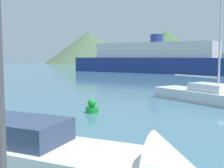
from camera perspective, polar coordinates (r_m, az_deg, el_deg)
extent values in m
cube|color=white|center=(8.46, -18.04, -12.78)|extent=(7.50, 2.10, 0.57)
cube|color=black|center=(8.52, -18.01, -13.96)|extent=(7.54, 2.11, 0.20)
cube|color=#334260|center=(8.67, -20.98, -8.33)|extent=(3.72, 1.66, 0.63)
cube|color=silver|center=(18.89, 19.24, -2.50)|extent=(7.87, 6.17, 0.71)
cube|color=silver|center=(18.82, 19.30, -0.69)|extent=(2.83, 2.57, 0.49)
cylinder|color=#BCBCC1|center=(18.62, 21.34, 14.67)|extent=(0.12, 0.12, 10.52)
cylinder|color=#BCBCC1|center=(19.50, 16.55, 1.53)|extent=(3.06, 2.05, 0.10)
cube|color=navy|center=(53.33, 8.98, 3.86)|extent=(31.96, 13.78, 2.69)
cube|color=silver|center=(53.32, 9.02, 6.76)|extent=(22.58, 11.04, 2.72)
cylinder|color=navy|center=(53.41, 9.06, 9.08)|extent=(2.35, 2.35, 1.60)
cylinder|color=green|center=(14.68, -4.09, -5.28)|extent=(0.65, 0.65, 0.29)
sphere|color=green|center=(14.61, -4.10, -3.84)|extent=(0.46, 0.46, 0.46)
cone|color=#4C6647|center=(124.16, -4.72, 7.48)|extent=(37.85, 37.85, 14.03)
cone|color=#476B42|center=(99.96, 11.03, 7.25)|extent=(30.87, 30.87, 11.90)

